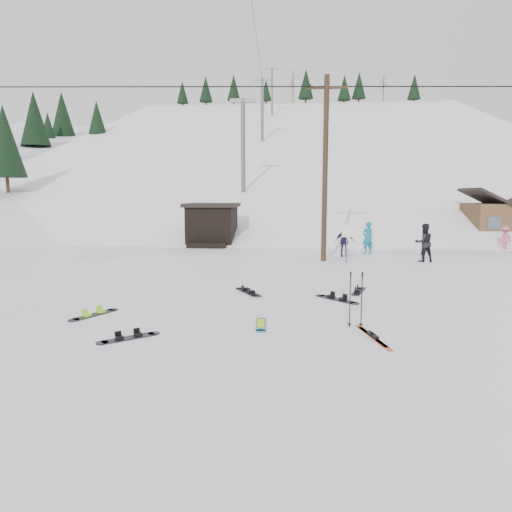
# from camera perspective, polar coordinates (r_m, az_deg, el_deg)

# --- Properties ---
(ground) EXTENTS (200.00, 200.00, 0.00)m
(ground) POSITION_cam_1_polar(r_m,az_deg,el_deg) (9.57, 0.58, -12.60)
(ground) COLOR white
(ground) RESTS_ON ground
(ski_slope) EXTENTS (60.00, 85.24, 65.97)m
(ski_slope) POSITION_cam_1_polar(r_m,az_deg,el_deg) (65.76, 4.60, -5.79)
(ski_slope) COLOR white
(ski_slope) RESTS_ON ground
(ridge_left) EXTENTS (47.54, 95.03, 58.38)m
(ridge_left) POSITION_cam_1_polar(r_m,az_deg,el_deg) (69.27, -26.94, -5.07)
(ridge_left) COLOR white
(ridge_left) RESTS_ON ground
(treeline_crest) EXTENTS (50.00, 6.00, 10.00)m
(treeline_crest) POSITION_cam_1_polar(r_m,az_deg,el_deg) (95.00, 4.94, 5.68)
(treeline_crest) COLOR black
(treeline_crest) RESTS_ON ski_slope
(utility_pole) EXTENTS (2.00, 0.26, 9.00)m
(utility_pole) POSITION_cam_1_polar(r_m,az_deg,el_deg) (23.02, 8.65, 11.01)
(utility_pole) COLOR #3A2819
(utility_pole) RESTS_ON ground
(trail_sign) EXTENTS (0.50, 0.09, 1.85)m
(trail_sign) POSITION_cam_1_polar(r_m,az_deg,el_deg) (22.74, 11.30, 2.39)
(trail_sign) COLOR #595B60
(trail_sign) RESTS_ON ground
(lift_hut) EXTENTS (3.40, 4.10, 2.75)m
(lift_hut) POSITION_cam_1_polar(r_m,az_deg,el_deg) (30.49, -5.51, 4.00)
(lift_hut) COLOR black
(lift_hut) RESTS_ON ground
(lift_tower_near) EXTENTS (2.20, 0.36, 8.00)m
(lift_tower_near) POSITION_cam_1_polar(r_m,az_deg,el_deg) (39.49, -1.62, 14.30)
(lift_tower_near) COLOR #595B60
(lift_tower_near) RESTS_ON ski_slope
(lift_tower_mid) EXTENTS (2.20, 0.36, 8.00)m
(lift_tower_mid) POSITION_cam_1_polar(r_m,az_deg,el_deg) (60.15, 0.79, 18.28)
(lift_tower_mid) COLOR #595B60
(lift_tower_mid) RESTS_ON ski_slope
(lift_tower_far) EXTENTS (2.20, 0.36, 8.00)m
(lift_tower_far) POSITION_cam_1_polar(r_m,az_deg,el_deg) (81.01, 2.01, 20.21)
(lift_tower_far) COLOR #595B60
(lift_tower_far) RESTS_ON ski_slope
(cabin) EXTENTS (5.39, 4.40, 3.77)m
(cabin) POSITION_cam_1_polar(r_m,az_deg,el_deg) (35.94, 28.80, 3.83)
(cabin) COLOR brown
(cabin) RESTS_ON ground
(hero_snowboard) EXTENTS (0.34, 1.36, 0.10)m
(hero_snowboard) POSITION_cam_1_polar(r_m,az_deg,el_deg) (11.79, 0.61, -8.53)
(hero_snowboard) COLOR #1B7DB4
(hero_snowboard) RESTS_ON ground
(hero_skis) EXTENTS (0.59, 1.90, 0.10)m
(hero_skis) POSITION_cam_1_polar(r_m,az_deg,el_deg) (11.15, 14.39, -9.72)
(hero_skis) COLOR #AC3711
(hero_skis) RESTS_ON ground
(ski_poles) EXTENTS (0.39, 0.10, 1.42)m
(ski_poles) POSITION_cam_1_polar(r_m,az_deg,el_deg) (11.74, 12.37, -5.24)
(ski_poles) COLOR black
(ski_poles) RESTS_ON ground
(board_scatter_a) EXTENTS (1.22, 1.06, 0.11)m
(board_scatter_a) POSITION_cam_1_polar(r_m,az_deg,el_deg) (11.15, -15.62, -9.78)
(board_scatter_a) COLOR black
(board_scatter_a) RESTS_ON ground
(board_scatter_b) EXTENTS (1.03, 1.48, 0.12)m
(board_scatter_b) POSITION_cam_1_polar(r_m,az_deg,el_deg) (15.59, -0.99, -4.48)
(board_scatter_b) COLOR black
(board_scatter_b) RESTS_ON ground
(board_scatter_c) EXTENTS (0.89, 1.45, 0.11)m
(board_scatter_c) POSITION_cam_1_polar(r_m,az_deg,el_deg) (13.50, -19.59, -6.87)
(board_scatter_c) COLOR black
(board_scatter_c) RESTS_ON ground
(board_scatter_d) EXTENTS (1.30, 1.28, 0.12)m
(board_scatter_d) POSITION_cam_1_polar(r_m,az_deg,el_deg) (14.76, 10.07, -5.29)
(board_scatter_d) COLOR black
(board_scatter_d) RESTS_ON ground
(board_scatter_f) EXTENTS (0.65, 1.45, 0.11)m
(board_scatter_f) POSITION_cam_1_polar(r_m,az_deg,el_deg) (16.12, 12.72, -4.28)
(board_scatter_f) COLOR black
(board_scatter_f) RESTS_ON ground
(skier_teal) EXTENTS (0.78, 0.67, 1.81)m
(skier_teal) POSITION_cam_1_polar(r_m,az_deg,el_deg) (26.42, 13.78, 2.24)
(skier_teal) COLOR #0E6F8D
(skier_teal) RESTS_ON ground
(skier_dark) EXTENTS (1.05, 0.90, 1.90)m
(skier_dark) POSITION_cam_1_polar(r_m,az_deg,el_deg) (24.07, 20.24, 1.57)
(skier_dark) COLOR black
(skier_dark) RESTS_ON ground
(skier_pink) EXTENTS (1.07, 0.84, 1.45)m
(skier_pink) POSITION_cam_1_polar(r_m,az_deg,el_deg) (30.99, 28.66, 1.96)
(skier_pink) COLOR #DA4D72
(skier_pink) RESTS_ON ground
(skier_navy) EXTENTS (1.03, 0.55, 1.67)m
(skier_navy) POSITION_cam_1_polar(r_m,az_deg,el_deg) (24.80, 11.01, 1.81)
(skier_navy) COLOR #1D1A41
(skier_navy) RESTS_ON ground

